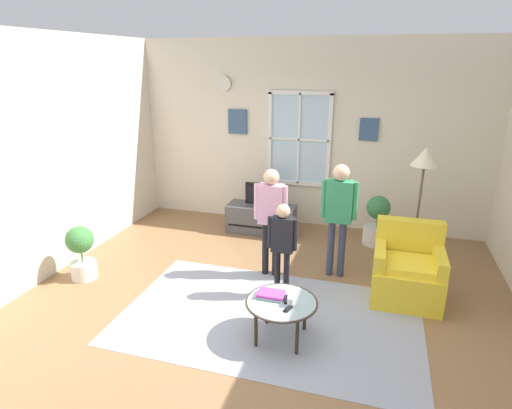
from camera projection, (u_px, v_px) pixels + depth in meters
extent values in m
cube|color=olive|center=(255.00, 320.00, 4.54)|extent=(6.18, 6.54, 0.02)
cube|color=beige|center=(309.00, 135.00, 6.81)|extent=(5.58, 0.12, 2.97)
cube|color=silver|center=(299.00, 139.00, 6.80)|extent=(0.97, 0.02, 1.45)
cube|color=white|center=(301.00, 93.00, 6.55)|extent=(1.03, 0.04, 0.06)
cube|color=white|center=(298.00, 183.00, 7.02)|extent=(1.03, 0.04, 0.06)
cube|color=white|center=(270.00, 138.00, 6.91)|extent=(0.06, 0.04, 1.45)
cube|color=white|center=(329.00, 141.00, 6.65)|extent=(0.06, 0.04, 1.45)
cube|color=white|center=(299.00, 139.00, 6.78)|extent=(0.03, 0.04, 1.45)
cube|color=white|center=(299.00, 139.00, 6.78)|extent=(0.97, 0.04, 0.03)
cube|color=#38567A|center=(238.00, 122.00, 6.99)|extent=(0.32, 0.03, 0.40)
cube|color=#38567A|center=(369.00, 130.00, 6.44)|extent=(0.28, 0.03, 0.34)
cylinder|color=silver|center=(224.00, 84.00, 6.85)|extent=(0.24, 0.04, 0.24)
cube|color=beige|center=(15.00, 166.00, 4.83)|extent=(0.12, 5.94, 2.97)
cube|color=#999EAD|center=(270.00, 317.00, 4.57)|extent=(3.17, 1.93, 0.01)
cube|color=#4C4C51|center=(261.00, 219.00, 6.78)|extent=(1.08, 0.42, 0.45)
cube|color=black|center=(257.00, 228.00, 6.61)|extent=(0.97, 0.02, 0.02)
cylinder|color=#4C4C4C|center=(261.00, 204.00, 6.70)|extent=(0.08, 0.08, 0.05)
cube|color=black|center=(261.00, 194.00, 6.65)|extent=(0.51, 0.05, 0.34)
cube|color=black|center=(261.00, 194.00, 6.62)|extent=(0.47, 0.01, 0.30)
cube|color=yellow|center=(406.00, 282.00, 4.88)|extent=(0.76, 0.72, 0.42)
cube|color=yellow|center=(409.00, 238.00, 5.01)|extent=(0.76, 0.16, 0.45)
cube|color=yellow|center=(380.00, 254.00, 4.86)|extent=(0.12, 0.65, 0.20)
cube|color=yellow|center=(440.00, 262.00, 4.69)|extent=(0.12, 0.65, 0.20)
cube|color=yellow|center=(409.00, 265.00, 4.75)|extent=(0.61, 0.50, 0.08)
cylinder|color=#99B2B7|center=(282.00, 302.00, 4.11)|extent=(0.69, 0.69, 0.02)
torus|color=#3F3328|center=(282.00, 302.00, 4.11)|extent=(0.71, 0.71, 0.02)
cylinder|color=#33281E|center=(267.00, 306.00, 4.42)|extent=(0.04, 0.04, 0.40)
cylinder|color=#33281E|center=(305.00, 313.00, 4.31)|extent=(0.04, 0.04, 0.40)
cylinder|color=#33281E|center=(256.00, 329.00, 4.05)|extent=(0.04, 0.04, 0.40)
cylinder|color=#33281E|center=(297.00, 336.00, 3.95)|extent=(0.04, 0.04, 0.40)
cube|color=gray|center=(271.00, 296.00, 4.19)|extent=(0.25, 0.20, 0.02)
cube|color=#BE40AB|center=(271.00, 294.00, 4.18)|extent=(0.27, 0.17, 0.03)
cylinder|color=white|center=(291.00, 302.00, 4.02)|extent=(0.07, 0.07, 0.09)
cube|color=black|center=(286.00, 299.00, 4.12)|extent=(0.08, 0.15, 0.02)
cube|color=black|center=(289.00, 308.00, 3.98)|extent=(0.08, 0.15, 0.02)
cylinder|color=black|center=(277.00, 273.00, 4.92)|extent=(0.07, 0.07, 0.58)
cylinder|color=black|center=(286.00, 274.00, 4.89)|extent=(0.07, 0.07, 0.58)
cube|color=black|center=(283.00, 235.00, 4.75)|extent=(0.25, 0.13, 0.41)
sphere|color=#D8AD8C|center=(283.00, 211.00, 4.66)|extent=(0.16, 0.16, 0.16)
cylinder|color=black|center=(270.00, 232.00, 4.76)|extent=(0.05, 0.05, 0.37)
cylinder|color=black|center=(295.00, 235.00, 4.69)|extent=(0.05, 0.05, 0.37)
cylinder|color=black|center=(265.00, 249.00, 5.41)|extent=(0.08, 0.08, 0.71)
cylinder|color=black|center=(276.00, 250.00, 5.37)|extent=(0.08, 0.08, 0.71)
cube|color=#DB9EBC|center=(271.00, 204.00, 5.19)|extent=(0.31, 0.16, 0.50)
sphere|color=#D8AD8C|center=(271.00, 177.00, 5.08)|extent=(0.19, 0.19, 0.19)
cylinder|color=#DB9EBC|center=(257.00, 201.00, 5.22)|extent=(0.06, 0.06, 0.45)
cylinder|color=#DB9EBC|center=(285.00, 204.00, 5.12)|extent=(0.06, 0.06, 0.45)
cylinder|color=#333851|center=(331.00, 248.00, 5.38)|extent=(0.09, 0.09, 0.74)
cylinder|color=#333851|center=(342.00, 249.00, 5.35)|extent=(0.09, 0.09, 0.74)
cube|color=#338C59|center=(339.00, 201.00, 5.16)|extent=(0.32, 0.17, 0.52)
sphere|color=#D8AD8C|center=(341.00, 173.00, 5.04)|extent=(0.20, 0.20, 0.20)
cylinder|color=#338C59|center=(324.00, 198.00, 5.18)|extent=(0.07, 0.07, 0.47)
cylinder|color=#338C59|center=(355.00, 201.00, 5.08)|extent=(0.07, 0.07, 0.47)
cylinder|color=silver|center=(376.00, 235.00, 6.38)|extent=(0.39, 0.39, 0.27)
cylinder|color=#4C7238|center=(377.00, 223.00, 6.31)|extent=(0.02, 0.02, 0.14)
sphere|color=#347845|center=(378.00, 207.00, 6.23)|extent=(0.35, 0.35, 0.35)
cylinder|color=silver|center=(84.00, 270.00, 5.38)|extent=(0.32, 0.32, 0.22)
cylinder|color=#4C7238|center=(82.00, 257.00, 5.32)|extent=(0.02, 0.02, 0.14)
sphere|color=#3D7D3B|center=(80.00, 240.00, 5.24)|extent=(0.34, 0.34, 0.34)
cylinder|color=black|center=(410.00, 271.00, 5.54)|extent=(0.26, 0.26, 0.03)
cylinder|color=brown|center=(417.00, 221.00, 5.31)|extent=(0.03, 0.03, 1.44)
cone|color=beige|center=(425.00, 157.00, 5.04)|extent=(0.32, 0.32, 0.22)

